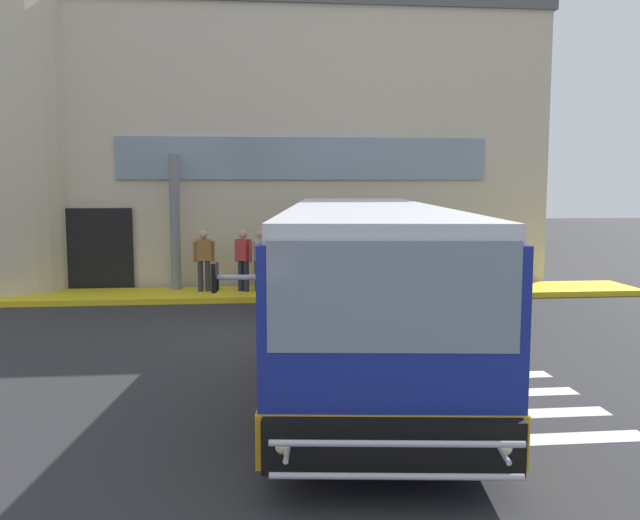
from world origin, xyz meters
The scene contains 10 objects.
ground_plane centered at (0.00, 0.00, -0.01)m, with size 80.00×90.00×0.02m, color #2B2B2D.
bay_paint_stripes centered at (2.00, -4.20, 0.00)m, with size 4.40×3.96×0.01m.
terminal_building centered at (-0.67, 11.52, 4.20)m, with size 18.41×13.80×8.42m.
boarding_curb centered at (0.00, 4.80, 0.07)m, with size 20.61×2.00×0.15m, color yellow.
entry_support_column centered at (-2.65, 5.40, 2.02)m, with size 0.28×0.28×3.73m, color slate.
bus_main_foreground centered at (1.41, -1.72, 1.34)m, with size 4.35×12.35×2.70m.
passenger_near_column centered at (-1.85, 4.94, 1.08)m, with size 0.58×0.27×1.68m.
passenger_by_doorway centered at (-0.78, 4.85, 1.08)m, with size 0.47×0.42×1.68m.
passenger_at_curb_edge centered at (-0.34, 4.91, 1.11)m, with size 0.52×0.50×1.68m.
safety_bollard_yellow centered at (1.31, 3.60, 0.45)m, with size 0.18×0.18×0.90m, color yellow.
Camera 1 is at (-0.59, -13.50, 3.06)m, focal length 37.81 mm.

